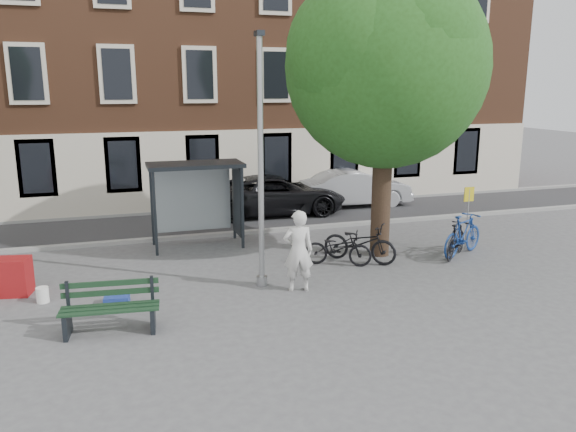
# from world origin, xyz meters

# --- Properties ---
(ground) EXTENTS (90.00, 90.00, 0.00)m
(ground) POSITION_xyz_m (0.00, 0.00, 0.00)
(ground) COLOR #4C4C4F
(ground) RESTS_ON ground
(road) EXTENTS (40.00, 4.00, 0.01)m
(road) POSITION_xyz_m (0.00, 7.00, 0.01)
(road) COLOR #28282B
(road) RESTS_ON ground
(curb_near) EXTENTS (40.00, 0.25, 0.12)m
(curb_near) POSITION_xyz_m (0.00, 5.00, 0.06)
(curb_near) COLOR gray
(curb_near) RESTS_ON ground
(curb_far) EXTENTS (40.00, 0.25, 0.12)m
(curb_far) POSITION_xyz_m (0.00, 9.00, 0.06)
(curb_far) COLOR gray
(curb_far) RESTS_ON ground
(building_row) EXTENTS (30.00, 8.00, 14.00)m
(building_row) POSITION_xyz_m (0.00, 13.00, 7.00)
(building_row) COLOR brown
(building_row) RESTS_ON ground
(lamppost) EXTENTS (0.28, 0.35, 6.11)m
(lamppost) POSITION_xyz_m (0.00, 0.00, 2.78)
(lamppost) COLOR #9EA0A3
(lamppost) RESTS_ON ground
(tree_right) EXTENTS (5.76, 5.60, 8.20)m
(tree_right) POSITION_xyz_m (4.01, 1.38, 5.62)
(tree_right) COLOR black
(tree_right) RESTS_ON ground
(bus_shelter) EXTENTS (2.85, 1.45, 2.62)m
(bus_shelter) POSITION_xyz_m (-0.61, 4.11, 1.92)
(bus_shelter) COLOR #1E2328
(bus_shelter) RESTS_ON ground
(painter) EXTENTS (0.80, 0.60, 2.01)m
(painter) POSITION_xyz_m (0.75, -0.62, 1.00)
(painter) COLOR silver
(painter) RESTS_ON ground
(bench) EXTENTS (2.00, 0.83, 1.00)m
(bench) POSITION_xyz_m (-3.63, -1.71, 0.46)
(bench) COLOR #1E2328
(bench) RESTS_ON ground
(bike_a) EXTENTS (1.95, 1.45, 0.98)m
(bike_a) POSITION_xyz_m (2.44, 0.93, 0.49)
(bike_a) COLOR black
(bike_a) RESTS_ON ground
(bike_b) EXTENTS (2.11, 1.48, 1.25)m
(bike_b) POSITION_xyz_m (6.30, 0.71, 0.62)
(bike_b) COLOR navy
(bike_b) RESTS_ON ground
(bike_c) EXTENTS (2.06, 2.03, 1.13)m
(bike_c) POSITION_xyz_m (3.15, 1.04, 0.56)
(bike_c) COLOR black
(bike_c) RESTS_ON ground
(bike_d) EXTENTS (1.64, 1.51, 1.05)m
(bike_d) POSITION_xyz_m (6.00, 0.60, 0.52)
(bike_d) COLOR black
(bike_d) RESTS_ON ground
(car_dark) EXTENTS (5.56, 2.76, 1.51)m
(car_dark) POSITION_xyz_m (2.62, 7.72, 0.76)
(car_dark) COLOR black
(car_dark) RESTS_ON ground
(car_silver) EXTENTS (4.60, 1.69, 1.50)m
(car_silver) POSITION_xyz_m (6.22, 8.13, 0.75)
(car_silver) COLOR #A0A1A7
(car_silver) RESTS_ON ground
(red_stand) EXTENTS (1.00, 0.77, 0.90)m
(red_stand) POSITION_xyz_m (-5.89, 1.17, 0.45)
(red_stand) COLOR maroon
(red_stand) RESTS_ON ground
(blue_crate) EXTENTS (0.60, 0.48, 0.20)m
(blue_crate) POSITION_xyz_m (-3.50, -0.21, 0.10)
(blue_crate) COLOR navy
(blue_crate) RESTS_ON ground
(bucket_c) EXTENTS (0.34, 0.34, 0.36)m
(bucket_c) POSITION_xyz_m (-5.13, 0.42, 0.18)
(bucket_c) COLOR white
(bucket_c) RESTS_ON ground
(notice_sign) EXTENTS (0.33, 0.04, 1.93)m
(notice_sign) POSITION_xyz_m (6.78, 1.22, 1.41)
(notice_sign) COLOR #9EA0A3
(notice_sign) RESTS_ON ground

